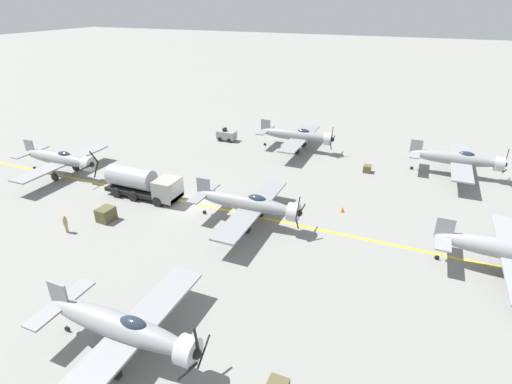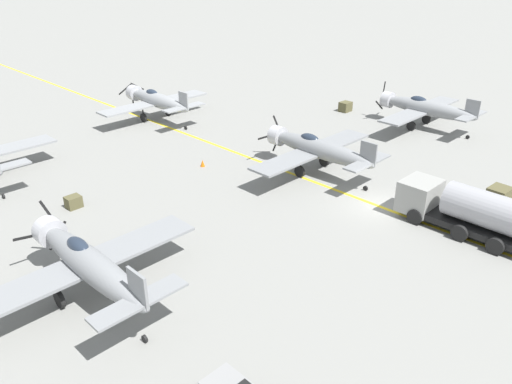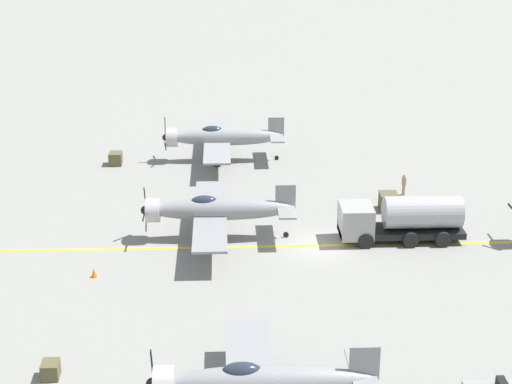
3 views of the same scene
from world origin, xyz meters
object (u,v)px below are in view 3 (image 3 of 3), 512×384
Objects in this scene: airplane_mid_right at (221,137)px; fuel_tanker at (401,218)px; airplane_mid_center at (216,210)px; supply_crate_mid_lane at (388,202)px; supply_crate_outboard at (116,159)px; airplane_mid_left at (259,383)px; ground_crew_walking at (404,184)px; supply_crate_by_tanker at (50,370)px; traffic_cone at (94,273)px.

airplane_mid_right is 1.50× the size of fuel_tanker.
airplane_mid_center reaches higher than supply_crate_mid_lane.
fuel_tanker reaches higher than supply_crate_outboard.
airplane_mid_left is at bearing 152.42° from fuel_tanker.
ground_crew_walking is (7.41, -13.82, -1.13)m from airplane_mid_center.
supply_crate_by_tanker is at bearing 137.31° from ground_crew_walking.
airplane_mid_center reaches higher than traffic_cone.
supply_crate_outboard is 20.69m from traffic_cone.
supply_crate_by_tanker is at bearing 127.78° from fuel_tanker.
airplane_mid_center is 17.87m from supply_crate_by_tanker.
fuel_tanker is 5.36× the size of supply_crate_mid_lane.
ground_crew_walking is (8.15, -1.90, -0.63)m from fuel_tanker.
traffic_cone is (10.63, -0.60, -0.13)m from supply_crate_by_tanker.
ground_crew_walking is 3.40m from supply_crate_mid_lane.
airplane_mid_center reaches higher than supply_crate_outboard.
fuel_tanker is at bearing 177.82° from supply_crate_mid_lane.
fuel_tanker is at bearing -52.22° from supply_crate_by_tanker.
traffic_cone is at bearing 132.11° from airplane_mid_center.
supply_crate_mid_lane is (24.40, -10.22, -1.39)m from airplane_mid_left.
supply_crate_mid_lane is (20.48, -19.90, 0.22)m from supply_crate_by_tanker.
supply_crate_outboard is at bearing 33.54° from airplane_mid_center.
supply_crate_mid_lane is at bearing -2.18° from fuel_tanker.
airplane_mid_left is at bearing -148.01° from traffic_cone.
supply_crate_outboard is (31.29, 0.44, 0.10)m from supply_crate_by_tanker.
airplane_mid_right is 7.41× the size of ground_crew_walking.
airplane_mid_left reaches higher than airplane_mid_center.
airplane_mid_center is 12.31× the size of supply_crate_by_tanker.
fuel_tanker is (19.18, -10.02, -0.50)m from airplane_mid_left.
fuel_tanker reaches higher than supply_crate_by_tanker.
ground_crew_walking is 2.95× the size of traffic_cone.
fuel_tanker is at bearing -25.68° from airplane_mid_left.
supply_crate_by_tanker is 0.65× the size of supply_crate_mid_lane.
ground_crew_walking is 31.86m from supply_crate_by_tanker.
airplane_mid_right is 20.28m from fuel_tanker.
supply_crate_mid_lane reaches higher than supply_crate_outboard.
airplane_mid_center is at bearing 86.43° from fuel_tanker.
airplane_mid_center is at bearing -53.15° from traffic_cone.
airplane_mid_center is 7.41× the size of ground_crew_walking.
airplane_mid_left is at bearing -112.01° from supply_crate_by_tanker.
airplane_mid_center is at bearing 110.27° from supply_crate_mid_lane.
traffic_cone is at bearing 121.34° from ground_crew_walking.
supply_crate_mid_lane is 1.22× the size of supply_crate_outboard.
supply_crate_mid_lane is 23.03m from supply_crate_outboard.
airplane_mid_center is at bearing -151.73° from supply_crate_outboard.
ground_crew_walking is at bearing -109.66° from supply_crate_outboard.
supply_crate_mid_lane is (4.47, -12.12, -1.39)m from airplane_mid_center.
airplane_mid_left is 20.01m from airplane_mid_center.
airplane_mid_right is 15.94m from ground_crew_walking.
airplane_mid_right is at bearing 4.29° from airplane_mid_left.
fuel_tanker is 25.76m from supply_crate_outboard.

